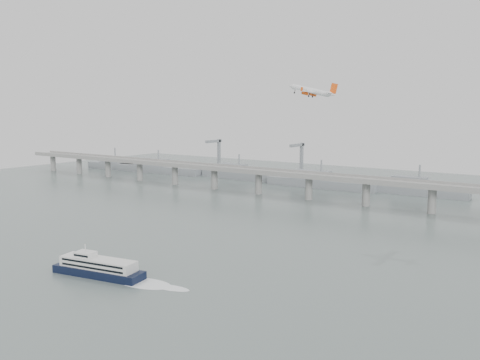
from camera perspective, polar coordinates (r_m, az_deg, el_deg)
The scene contains 5 objects.
ground at distance 253.13m, azimuth -7.21°, elevation -9.55°, with size 900.00×900.00×0.00m, color #576562.
bridge at distance 416.68m, azimuth 11.29°, elevation -0.18°, with size 800.00×22.00×23.90m.
distant_fleet at distance 550.21m, azimuth -0.85°, elevation 0.76°, with size 453.00×60.90×40.00m.
ferry at distance 245.02m, azimuth -15.61°, elevation -9.45°, with size 74.55×22.65×14.14m.
airliner at distance 321.20m, azimuth 8.06°, elevation 9.87°, with size 34.99×31.52×9.90m.
Camera 1 is at (161.95, -178.90, 76.45)m, focal length 38.00 mm.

